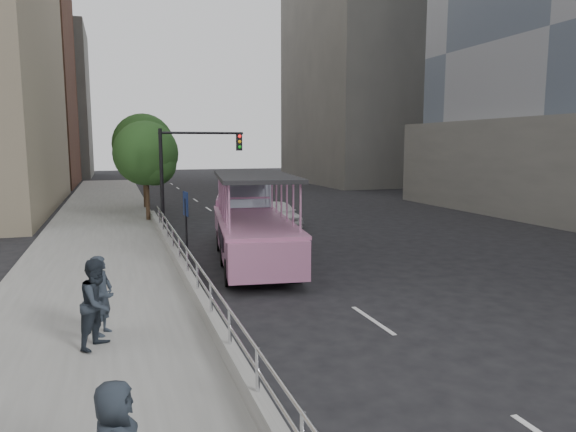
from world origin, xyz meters
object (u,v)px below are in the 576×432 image
at_px(parking_sign, 186,219).
at_px(traffic_signal, 186,164).
at_px(street_tree_far, 145,146).
at_px(pedestrian_mid, 98,303).
at_px(duck_boat, 250,227).
at_px(car, 279,213).
at_px(street_tree_near, 148,156).
at_px(pedestrian_near, 102,295).

bearing_deg(parking_sign, traffic_signal, 82.14).
bearing_deg(street_tree_far, parking_sign, -88.46).
xyz_separation_m(pedestrian_mid, traffic_signal, (3.80, 14.89, 2.27)).
xyz_separation_m(pedestrian_mid, street_tree_far, (2.40, 24.31, 3.08)).
bearing_deg(duck_boat, car, 64.31).
height_order(car, street_tree_far, street_tree_far).
relative_size(car, parking_sign, 1.47).
relative_size(pedestrian_mid, parking_sign, 0.68).
distance_m(car, street_tree_near, 7.84).
distance_m(car, street_tree_far, 11.36).
relative_size(parking_sign, street_tree_far, 0.42).
distance_m(duck_boat, street_tree_near, 10.73).
xyz_separation_m(car, parking_sign, (-6.07, -7.78, 1.04)).
distance_m(pedestrian_mid, traffic_signal, 15.53).
distance_m(pedestrian_near, street_tree_near, 17.92).
bearing_deg(street_tree_far, street_tree_near, -91.91).
height_order(car, pedestrian_mid, pedestrian_mid).
bearing_deg(pedestrian_mid, street_tree_far, 29.80).
height_order(parking_sign, street_tree_near, street_tree_near).
height_order(parking_sign, traffic_signal, traffic_signal).
bearing_deg(duck_boat, street_tree_near, 107.76).
bearing_deg(parking_sign, duck_boat, 9.95).
bearing_deg(pedestrian_mid, street_tree_near, 28.58).
distance_m(duck_boat, pedestrian_near, 9.34).
height_order(car, street_tree_near, street_tree_near).
relative_size(pedestrian_mid, street_tree_far, 0.29).
bearing_deg(parking_sign, pedestrian_near, -111.09).
bearing_deg(traffic_signal, car, 9.41).
height_order(duck_boat, traffic_signal, traffic_signal).
relative_size(car, pedestrian_mid, 2.17).
bearing_deg(pedestrian_near, car, -8.48).
height_order(duck_boat, parking_sign, duck_boat).
bearing_deg(duck_boat, pedestrian_near, -124.75).
height_order(pedestrian_near, street_tree_far, street_tree_far).
height_order(pedestrian_near, street_tree_near, street_tree_near).
height_order(pedestrian_near, traffic_signal, traffic_signal).
height_order(car, pedestrian_near, pedestrian_near).
xyz_separation_m(car, pedestrian_near, (-8.85, -15.01, 0.49)).
bearing_deg(traffic_signal, street_tree_far, 98.43).
relative_size(duck_boat, traffic_signal, 2.00).
bearing_deg(pedestrian_mid, duck_boat, 2.79).
bearing_deg(traffic_signal, parking_sign, -97.86).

